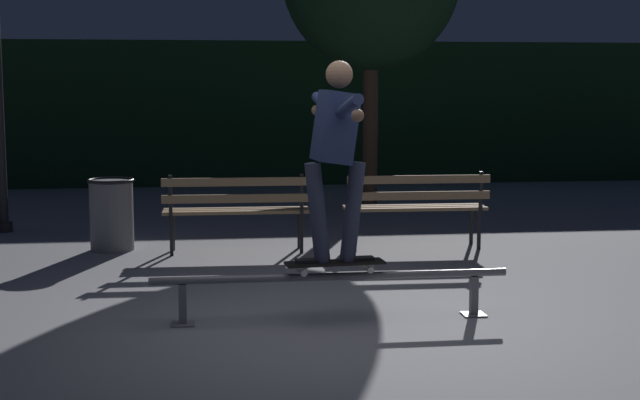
{
  "coord_description": "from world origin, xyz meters",
  "views": [
    {
      "loc": [
        -0.99,
        -6.69,
        1.84
      ],
      "look_at": [
        0.01,
        1.03,
        0.85
      ],
      "focal_mm": 51.18,
      "sensor_mm": 36.0,
      "label": 1
    }
  ],
  "objects_px": {
    "skateboarder": "(336,144)",
    "park_bench_leftmost": "(237,205)",
    "trash_can": "(112,213)",
    "skateboard": "(335,263)",
    "park_bench_left_center": "(416,202)",
    "grind_rail": "(331,283)"
  },
  "relations": [
    {
      "from": "park_bench_left_center",
      "to": "skateboard",
      "type": "bearing_deg",
      "value": -114.57
    },
    {
      "from": "trash_can",
      "to": "skateboard",
      "type": "bearing_deg",
      "value": -58.69
    },
    {
      "from": "trash_can",
      "to": "park_bench_leftmost",
      "type": "bearing_deg",
      "value": -15.36
    },
    {
      "from": "park_bench_left_center",
      "to": "trash_can",
      "type": "bearing_deg",
      "value": 173.63
    },
    {
      "from": "trash_can",
      "to": "park_bench_left_center",
      "type": "bearing_deg",
      "value": -6.37
    },
    {
      "from": "park_bench_leftmost",
      "to": "skateboarder",
      "type": "bearing_deg",
      "value": -77.48
    },
    {
      "from": "skateboarder",
      "to": "park_bench_leftmost",
      "type": "height_order",
      "value": "skateboarder"
    },
    {
      "from": "grind_rail",
      "to": "park_bench_leftmost",
      "type": "relative_size",
      "value": 1.75
    },
    {
      "from": "skateboarder",
      "to": "park_bench_left_center",
      "type": "xyz_separation_m",
      "value": [
        1.35,
        2.96,
        -0.85
      ]
    },
    {
      "from": "skateboard",
      "to": "trash_can",
      "type": "distance_m",
      "value": 3.9
    },
    {
      "from": "skateboarder",
      "to": "trash_can",
      "type": "bearing_deg",
      "value": 121.35
    },
    {
      "from": "skateboarder",
      "to": "park_bench_leftmost",
      "type": "relative_size",
      "value": 0.97
    },
    {
      "from": "grind_rail",
      "to": "trash_can",
      "type": "distance_m",
      "value": 3.89
    },
    {
      "from": "skateboarder",
      "to": "trash_can",
      "type": "relative_size",
      "value": 1.95
    },
    {
      "from": "skateboard",
      "to": "skateboarder",
      "type": "bearing_deg",
      "value": 5.25
    },
    {
      "from": "grind_rail",
      "to": "park_bench_left_center",
      "type": "xyz_separation_m",
      "value": [
        1.38,
        2.96,
        0.24
      ]
    },
    {
      "from": "skateboard",
      "to": "park_bench_leftmost",
      "type": "height_order",
      "value": "park_bench_leftmost"
    },
    {
      "from": "skateboarder",
      "to": "trash_can",
      "type": "distance_m",
      "value": 4.02
    },
    {
      "from": "park_bench_left_center",
      "to": "park_bench_leftmost",
      "type": "bearing_deg",
      "value": 180.0
    },
    {
      "from": "grind_rail",
      "to": "trash_can",
      "type": "bearing_deg",
      "value": 120.94
    },
    {
      "from": "skateboarder",
      "to": "trash_can",
      "type": "height_order",
      "value": "skateboarder"
    },
    {
      "from": "park_bench_left_center",
      "to": "trash_can",
      "type": "height_order",
      "value": "park_bench_left_center"
    }
  ]
}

